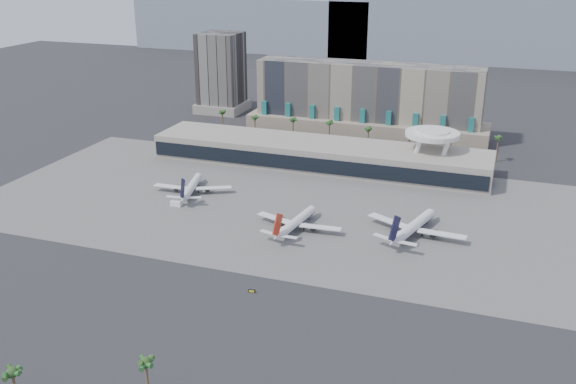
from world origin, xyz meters
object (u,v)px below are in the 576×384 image
(airliner_left, at_px, (192,187))
(airliner_right, at_px, (414,226))
(service_vehicle_a, at_px, (176,203))
(taxiway_sign, at_px, (252,291))
(service_vehicle_b, at_px, (302,225))
(airliner_centre, at_px, (297,222))

(airliner_left, bearing_deg, airliner_right, -20.89)
(service_vehicle_a, bearing_deg, taxiway_sign, -45.69)
(service_vehicle_a, xyz_separation_m, service_vehicle_b, (57.93, -3.12, -0.31))
(airliner_left, relative_size, service_vehicle_b, 10.90)
(airliner_right, distance_m, service_vehicle_a, 100.82)
(taxiway_sign, bearing_deg, airliner_left, 118.84)
(service_vehicle_a, bearing_deg, airliner_right, 0.97)
(airliner_left, relative_size, service_vehicle_a, 7.62)
(airliner_left, distance_m, airliner_centre, 61.29)
(airliner_centre, distance_m, service_vehicle_b, 4.16)
(airliner_left, xyz_separation_m, service_vehicle_b, (58.59, -19.01, -2.37))
(airliner_left, bearing_deg, airliner_centre, -35.22)
(airliner_centre, xyz_separation_m, service_vehicle_b, (1.42, 3.08, -2.41))
(service_vehicle_b, bearing_deg, airliner_centre, -119.40)
(airliner_left, distance_m, service_vehicle_a, 16.04)
(service_vehicle_a, distance_m, service_vehicle_b, 58.02)
(airliner_centre, bearing_deg, service_vehicle_b, 73.08)
(airliner_centre, relative_size, service_vehicle_a, 7.85)
(airliner_right, bearing_deg, service_vehicle_a, -162.43)
(airliner_centre, height_order, taxiway_sign, airliner_centre)
(airliner_right, height_order, service_vehicle_b, airliner_right)
(service_vehicle_b, relative_size, taxiway_sign, 1.45)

